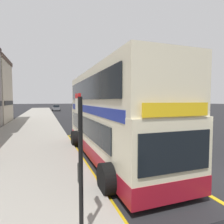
{
  "coord_description": "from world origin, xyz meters",
  "views": [
    {
      "loc": [
        -5.68,
        -5.13,
        2.96
      ],
      "look_at": [
        -2.06,
        4.99,
        2.29
      ],
      "focal_mm": 30.32,
      "sensor_mm": 36.0,
      "label": 1
    }
  ],
  "objects_px": {
    "parked_car_grey_kerbside": "(56,108)",
    "parked_car_silver_far": "(89,109)",
    "parked_car_silver_ahead": "(98,113)",
    "bus_stop_sign": "(80,155)",
    "double_decker_bus": "(111,117)"
  },
  "relations": [
    {
      "from": "parked_car_silver_ahead",
      "to": "parked_car_silver_far",
      "type": "bearing_deg",
      "value": -99.14
    },
    {
      "from": "parked_car_grey_kerbside",
      "to": "parked_car_silver_ahead",
      "type": "bearing_deg",
      "value": -78.99
    },
    {
      "from": "parked_car_silver_ahead",
      "to": "parked_car_grey_kerbside",
      "type": "distance_m",
      "value": 24.58
    },
    {
      "from": "parked_car_silver_far",
      "to": "bus_stop_sign",
      "type": "bearing_deg",
      "value": -102.69
    },
    {
      "from": "bus_stop_sign",
      "to": "parked_car_silver_ahead",
      "type": "xyz_separation_m",
      "value": [
        7.69,
        26.75,
        -1.05
      ]
    },
    {
      "from": "parked_car_silver_ahead",
      "to": "parked_car_grey_kerbside",
      "type": "height_order",
      "value": "same"
    },
    {
      "from": "bus_stop_sign",
      "to": "parked_car_grey_kerbside",
      "type": "xyz_separation_m",
      "value": [
        2.32,
        50.74,
        -1.05
      ]
    },
    {
      "from": "parked_car_grey_kerbside",
      "to": "parked_car_silver_far",
      "type": "xyz_separation_m",
      "value": [
        7.77,
        -6.87,
        0.0
      ]
    },
    {
      "from": "double_decker_bus",
      "to": "bus_stop_sign",
      "type": "distance_m",
      "value": 6.03
    },
    {
      "from": "parked_car_silver_far",
      "to": "double_decker_bus",
      "type": "bearing_deg",
      "value": -100.82
    },
    {
      "from": "double_decker_bus",
      "to": "parked_car_silver_far",
      "type": "xyz_separation_m",
      "value": [
        7.53,
        38.42,
        -1.26
      ]
    },
    {
      "from": "bus_stop_sign",
      "to": "parked_car_silver_ahead",
      "type": "distance_m",
      "value": 27.85
    },
    {
      "from": "double_decker_bus",
      "to": "bus_stop_sign",
      "type": "bearing_deg",
      "value": -115.17
    },
    {
      "from": "double_decker_bus",
      "to": "parked_car_silver_ahead",
      "type": "xyz_separation_m",
      "value": [
        5.12,
        21.29,
        -1.26
      ]
    },
    {
      "from": "parked_car_grey_kerbside",
      "to": "parked_car_silver_far",
      "type": "relative_size",
      "value": 1.0
    }
  ]
}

